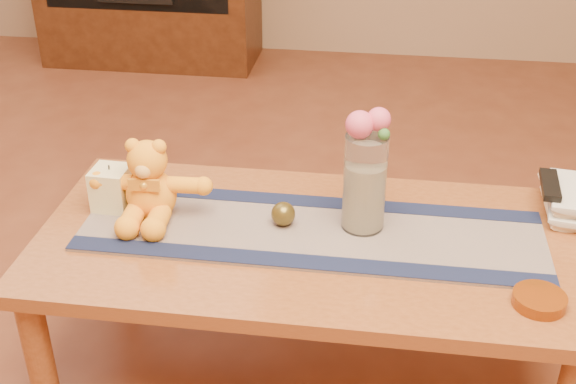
# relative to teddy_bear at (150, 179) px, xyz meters

# --- Properties ---
(floor) EXTENTS (5.50, 5.50, 0.00)m
(floor) POSITION_rel_teddy_bear_xyz_m (0.42, -0.05, -0.56)
(floor) COLOR brown
(floor) RESTS_ON ground
(coffee_table_top) EXTENTS (1.40, 0.70, 0.04)m
(coffee_table_top) POSITION_rel_teddy_bear_xyz_m (0.42, -0.05, -0.13)
(coffee_table_top) COLOR brown
(coffee_table_top) RESTS_ON floor
(table_leg_fl) EXTENTS (0.07, 0.07, 0.41)m
(table_leg_fl) POSITION_rel_teddy_bear_xyz_m (-0.22, -0.34, -0.36)
(table_leg_fl) COLOR brown
(table_leg_fl) RESTS_ON floor
(table_leg_bl) EXTENTS (0.07, 0.07, 0.41)m
(table_leg_bl) POSITION_rel_teddy_bear_xyz_m (-0.22, 0.24, -0.36)
(table_leg_bl) COLOR brown
(table_leg_bl) RESTS_ON floor
(table_leg_br) EXTENTS (0.07, 0.07, 0.41)m
(table_leg_br) POSITION_rel_teddy_bear_xyz_m (1.06, 0.24, -0.36)
(table_leg_br) COLOR brown
(table_leg_br) RESTS_ON floor
(persian_runner) EXTENTS (1.20, 0.35, 0.01)m
(persian_runner) POSITION_rel_teddy_bear_xyz_m (0.43, -0.02, -0.11)
(persian_runner) COLOR #181C45
(persian_runner) RESTS_ON coffee_table_top
(runner_border_near) EXTENTS (1.20, 0.06, 0.00)m
(runner_border_near) POSITION_rel_teddy_bear_xyz_m (0.43, -0.17, -0.10)
(runner_border_near) COLOR #121938
(runner_border_near) RESTS_ON persian_runner
(runner_border_far) EXTENTS (1.20, 0.06, 0.00)m
(runner_border_far) POSITION_rel_teddy_bear_xyz_m (0.43, 0.12, -0.10)
(runner_border_far) COLOR #121938
(runner_border_far) RESTS_ON persian_runner
(teddy_bear) EXTENTS (0.32, 0.27, 0.21)m
(teddy_bear) POSITION_rel_teddy_bear_xyz_m (0.00, 0.00, 0.00)
(teddy_bear) COLOR #FF9E20
(teddy_bear) RESTS_ON persian_runner
(pillar_candle) EXTENTS (0.10, 0.10, 0.11)m
(pillar_candle) POSITION_rel_teddy_bear_xyz_m (-0.12, 0.02, -0.05)
(pillar_candle) COLOR beige
(pillar_candle) RESTS_ON persian_runner
(candle_wick) EXTENTS (0.00, 0.00, 0.01)m
(candle_wick) POSITION_rel_teddy_bear_xyz_m (-0.12, 0.02, 0.02)
(candle_wick) COLOR black
(candle_wick) RESTS_ON pillar_candle
(glass_vase) EXTENTS (0.11, 0.11, 0.26)m
(glass_vase) POSITION_rel_teddy_bear_xyz_m (0.56, 0.02, 0.03)
(glass_vase) COLOR silver
(glass_vase) RESTS_ON persian_runner
(potpourri_fill) EXTENTS (0.09, 0.09, 0.18)m
(potpourri_fill) POSITION_rel_teddy_bear_xyz_m (0.56, 0.02, -0.01)
(potpourri_fill) COLOR beige
(potpourri_fill) RESTS_ON glass_vase
(rose_left) EXTENTS (0.07, 0.07, 0.07)m
(rose_left) POSITION_rel_teddy_bear_xyz_m (0.54, 0.01, 0.19)
(rose_left) COLOR #D54B70
(rose_left) RESTS_ON glass_vase
(rose_right) EXTENTS (0.06, 0.06, 0.06)m
(rose_right) POSITION_rel_teddy_bear_xyz_m (0.59, 0.02, 0.20)
(rose_right) COLOR #D54B70
(rose_right) RESTS_ON glass_vase
(blue_flower_back) EXTENTS (0.04, 0.04, 0.04)m
(blue_flower_back) POSITION_rel_teddy_bear_xyz_m (0.57, 0.05, 0.18)
(blue_flower_back) COLOR #485B9C
(blue_flower_back) RESTS_ON glass_vase
(blue_flower_side) EXTENTS (0.04, 0.04, 0.04)m
(blue_flower_side) POSITION_rel_teddy_bear_xyz_m (0.53, 0.04, 0.18)
(blue_flower_side) COLOR #485B9C
(blue_flower_side) RESTS_ON glass_vase
(leaf_sprig) EXTENTS (0.03, 0.03, 0.03)m
(leaf_sprig) POSITION_rel_teddy_bear_xyz_m (0.60, -0.00, 0.17)
(leaf_sprig) COLOR #33662D
(leaf_sprig) RESTS_ON glass_vase
(bronze_ball) EXTENTS (0.08, 0.08, 0.06)m
(bronze_ball) POSITION_rel_teddy_bear_xyz_m (0.36, -0.01, -0.07)
(bronze_ball) COLOR #50431A
(bronze_ball) RESTS_ON persian_runner
(book_bottom) EXTENTS (0.17, 0.23, 0.02)m
(book_bottom) POSITION_rel_teddy_bear_xyz_m (1.05, 0.18, -0.10)
(book_bottom) COLOR #F8DFBF
(book_bottom) RESTS_ON coffee_table_top
(book_lower) EXTENTS (0.20, 0.25, 0.02)m
(book_lower) POSITION_rel_teddy_bear_xyz_m (1.06, 0.18, -0.08)
(book_lower) COLOR #F8DFBF
(book_lower) RESTS_ON book_bottom
(book_upper) EXTENTS (0.17, 0.23, 0.02)m
(book_upper) POSITION_rel_teddy_bear_xyz_m (1.05, 0.18, -0.06)
(book_upper) COLOR #F8DFBF
(book_upper) RESTS_ON book_lower
(book_top) EXTENTS (0.19, 0.24, 0.02)m
(book_top) POSITION_rel_teddy_bear_xyz_m (1.06, 0.18, -0.05)
(book_top) COLOR #F8DFBF
(book_top) RESTS_ON book_upper
(tv_remote) EXTENTS (0.06, 0.16, 0.02)m
(tv_remote) POSITION_rel_teddy_bear_xyz_m (1.05, 0.17, -0.03)
(tv_remote) COLOR black
(tv_remote) RESTS_ON book_top
(amber_dish) EXTENTS (0.15, 0.15, 0.03)m
(amber_dish) POSITION_rel_teddy_bear_xyz_m (0.98, -0.25, -0.10)
(amber_dish) COLOR #BF5914
(amber_dish) RESTS_ON coffee_table_top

